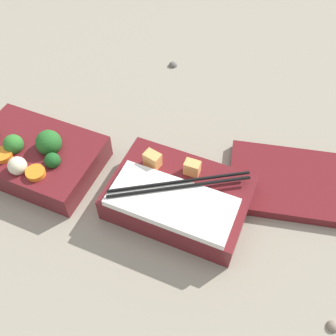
{
  "coord_description": "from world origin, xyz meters",
  "views": [
    {
      "loc": [
        0.26,
        -0.33,
        0.55
      ],
      "look_at": [
        0.1,
        0.04,
        0.05
      ],
      "focal_mm": 42.0,
      "sensor_mm": 36.0,
      "label": 1
    }
  ],
  "objects": [
    {
      "name": "ground_plane",
      "position": [
        0.0,
        0.0,
        0.0
      ],
      "size": [
        3.0,
        3.0,
        0.0
      ],
      "primitive_type": "plane",
      "color": "gray"
    },
    {
      "name": "bento_tray_vegetable",
      "position": [
        -0.13,
        -0.01,
        0.03
      ],
      "size": [
        0.22,
        0.15,
        0.08
      ],
      "color": "maroon",
      "rests_on": "ground_plane"
    },
    {
      "name": "bento_tray_rice",
      "position": [
        0.13,
        0.0,
        0.03
      ],
      "size": [
        0.22,
        0.15,
        0.07
      ],
      "color": "maroon",
      "rests_on": "ground_plane"
    },
    {
      "name": "bento_lid",
      "position": [
        0.3,
        0.12,
        0.01
      ],
      "size": [
        0.24,
        0.19,
        0.02
      ],
      "primitive_type": "cube",
      "rotation": [
        0.0,
        0.0,
        0.23
      ],
      "color": "maroon",
      "rests_on": "ground_plane"
    },
    {
      "name": "pebble_0",
      "position": [
        -0.02,
        0.35,
        0.0
      ],
      "size": [
        0.02,
        0.02,
        0.02
      ],
      "primitive_type": "sphere",
      "color": "#595651",
      "rests_on": "ground_plane"
    },
    {
      "name": "pebble_1",
      "position": [
        0.4,
        -0.09,
        0.0
      ],
      "size": [
        0.02,
        0.02,
        0.02
      ],
      "primitive_type": "sphere",
      "color": "#7A6B5B",
      "rests_on": "ground_plane"
    }
  ]
}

